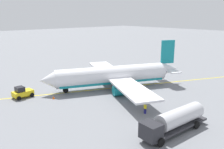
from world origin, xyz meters
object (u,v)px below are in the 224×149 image
object	(u,v)px
refueling_worker	(145,109)
safety_cone_nose	(54,98)
pushback_tug	(22,92)
airplane	(114,76)
fuel_tanker	(175,120)

from	to	relation	value
refueling_worker	safety_cone_nose	xyz separation A→B (m)	(7.73, -15.60, -0.54)
safety_cone_nose	refueling_worker	bearing A→B (deg)	116.37
pushback_tug	refueling_worker	distance (m)	23.40
airplane	pushback_tug	distance (m)	18.50
pushback_tug	refueling_worker	world-z (taller)	pushback_tug
fuel_tanker	refueling_worker	world-z (taller)	fuel_tanker
fuel_tanker	pushback_tug	world-z (taller)	fuel_tanker
pushback_tug	safety_cone_nose	distance (m)	6.17
pushback_tug	safety_cone_nose	bearing A→B (deg)	130.62
refueling_worker	safety_cone_nose	world-z (taller)	refueling_worker
refueling_worker	airplane	bearing A→B (deg)	-111.84
fuel_tanker	pushback_tug	size ratio (longest dim) A/B	3.07
pushback_tug	refueling_worker	bearing A→B (deg)	120.06
fuel_tanker	safety_cone_nose	world-z (taller)	fuel_tanker
safety_cone_nose	pushback_tug	bearing A→B (deg)	-49.38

